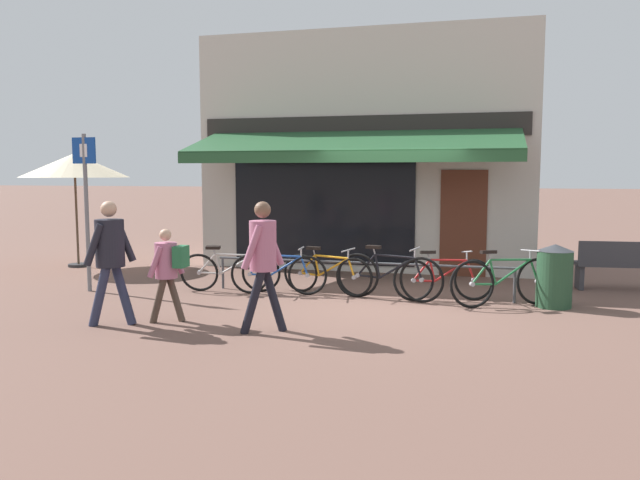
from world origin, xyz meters
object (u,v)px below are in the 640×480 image
(bicycle_blue, at_px, (278,273))
(pedestrian_child, at_px, (168,265))
(bicycle_orange, at_px, (327,273))
(park_bench, at_px, (625,264))
(pedestrian_adult, at_px, (263,253))
(bicycle_silver, at_px, (230,271))
(bicycle_black, at_px, (389,276))
(litter_bin, at_px, (554,276))
(bicycle_green, at_px, (505,281))
(cafe_parasol, at_px, (75,166))
(bicycle_red, at_px, (443,278))
(pedestrian_second_adult, at_px, (110,250))
(parking_sign, at_px, (86,197))

(bicycle_blue, distance_m, pedestrian_child, 2.44)
(bicycle_orange, height_order, park_bench, park_bench)
(pedestrian_adult, bearing_deg, bicycle_silver, -65.24)
(bicycle_black, relative_size, litter_bin, 1.84)
(bicycle_blue, bearing_deg, bicycle_green, -7.34)
(pedestrian_adult, height_order, cafe_parasol, cafe_parasol)
(bicycle_black, height_order, bicycle_red, bicycle_black)
(bicycle_blue, bearing_deg, bicycle_silver, 174.55)
(bicycle_orange, bearing_deg, bicycle_black, 2.26)
(bicycle_silver, relative_size, park_bench, 1.07)
(bicycle_blue, height_order, pedestrian_second_adult, pedestrian_second_adult)
(pedestrian_adult, xyz_separation_m, cafe_parasol, (-5.86, 4.32, 1.16))
(bicycle_orange, xyz_separation_m, pedestrian_second_adult, (-2.26, -2.81, 0.65))
(cafe_parasol, bearing_deg, bicycle_black, -14.71)
(pedestrian_child, height_order, cafe_parasol, cafe_parasol)
(bicycle_red, bearing_deg, pedestrian_second_adult, -164.76)
(pedestrian_child, relative_size, pedestrian_second_adult, 0.77)
(bicycle_blue, height_order, parking_sign, parking_sign)
(bicycle_blue, relative_size, pedestrian_adult, 0.97)
(bicycle_green, bearing_deg, bicycle_silver, 152.55)
(park_bench, bearing_deg, pedestrian_second_adult, -153.64)
(bicycle_orange, xyz_separation_m, bicycle_green, (2.87, -0.22, 0.03))
(bicycle_orange, xyz_separation_m, parking_sign, (-4.05, -0.76, 1.28))
(pedestrian_second_adult, height_order, litter_bin, pedestrian_second_adult)
(cafe_parasol, bearing_deg, pedestrian_second_adult, -49.99)
(bicycle_red, xyz_separation_m, pedestrian_child, (-3.54, -2.46, 0.44))
(pedestrian_child, height_order, pedestrian_second_adult, pedestrian_second_adult)
(bicycle_black, height_order, parking_sign, parking_sign)
(pedestrian_adult, relative_size, pedestrian_child, 1.31)
(bicycle_silver, height_order, pedestrian_child, pedestrian_child)
(bicycle_silver, bearing_deg, bicycle_orange, -3.40)
(bicycle_black, distance_m, pedestrian_adult, 2.83)
(pedestrian_adult, distance_m, pedestrian_second_adult, 2.10)
(litter_bin, height_order, cafe_parasol, cafe_parasol)
(park_bench, bearing_deg, bicycle_silver, -169.64)
(bicycle_orange, distance_m, pedestrian_adult, 2.73)
(bicycle_green, relative_size, pedestrian_second_adult, 0.99)
(bicycle_blue, height_order, bicycle_black, bicycle_black)
(pedestrian_child, distance_m, parking_sign, 3.09)
(pedestrian_child, bearing_deg, bicycle_black, -141.91)
(bicycle_orange, bearing_deg, pedestrian_adult, -81.60)
(bicycle_blue, distance_m, bicycle_black, 1.87)
(bicycle_black, distance_m, cafe_parasol, 7.57)
(pedestrian_adult, xyz_separation_m, park_bench, (5.09, 4.29, -0.57))
(pedestrian_second_adult, height_order, cafe_parasol, cafe_parasol)
(bicycle_orange, distance_m, bicycle_red, 1.93)
(bicycle_blue, distance_m, bicycle_red, 2.73)
(pedestrian_second_adult, xyz_separation_m, park_bench, (7.18, 4.45, -0.55))
(bicycle_black, distance_m, parking_sign, 5.31)
(pedestrian_child, bearing_deg, litter_bin, -157.67)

